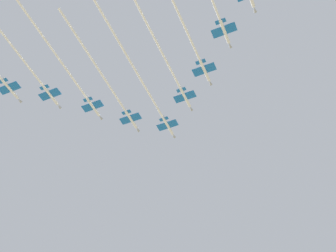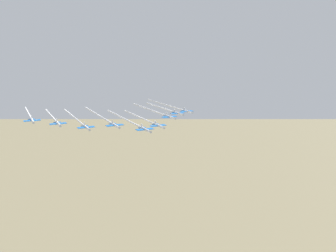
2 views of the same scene
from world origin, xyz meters
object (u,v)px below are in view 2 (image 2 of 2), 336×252
Objects in this scene: jet_center_rear at (167,110)px; jet_starboard_trail at (172,107)px; jet_port_trail at (54,118)px; jet_tail_end at (30,116)px; jet_lead at (130,122)px; jet_starboard_inner at (103,118)px; jet_port_inner at (146,120)px; jet_starboard_outer at (77,120)px; jet_port_outer at (156,112)px.

jet_starboard_trail is at bearing -125.98° from jet_center_rear.
jet_tail_end is at bearing -35.66° from jet_port_trail.
jet_port_trail is at bearing -38.60° from jet_lead.
jet_starboard_inner reaches higher than jet_port_trail.
jet_port_inner is 1.08× the size of jet_center_rear.
jet_port_inner is 42.22m from jet_starboard_outer.
jet_port_trail is 92.31m from jet_starboard_trail.
jet_port_outer is 1.10× the size of jet_port_trail.
jet_starboard_outer is 31.17m from jet_tail_end.
jet_center_rear is (13.93, 7.63, -0.81)m from jet_port_outer.
jet_starboard_inner is at bearing -10.28° from jet_port_inner.
jet_tail_end reaches higher than jet_port_trail.
jet_lead reaches higher than jet_starboard_outer.
jet_starboard_trail is at bearing -151.00° from jet_starboard_inner.
jet_port_outer is at bearing 46.16° from jet_starboard_trail.
jet_center_rear is 22.11m from jet_starboard_trail.
jet_port_trail is at bearing -9.25° from jet_port_outer.
jet_starboard_inner reaches higher than jet_port_outer.
jet_port_outer is (14.43, 12.10, 2.15)m from jet_port_inner.
jet_port_inner is 1.06× the size of jet_tail_end.
jet_lead is 34.83m from jet_starboard_outer.
jet_center_rear is 0.95× the size of jet_port_trail.
jet_starboard_trail is (68.52, 28.41, -2.44)m from jet_starboard_inner.
jet_starboard_outer is 81.56m from jet_starboard_trail.
jet_tail_end reaches higher than jet_lead.
jet_center_rear is at bearing -142.70° from jet_lead.
jet_lead is 1.24× the size of jet_center_rear.
jet_lead is 0.99× the size of jet_starboard_inner.
jet_starboard_outer is 65.20m from jet_center_rear.
jet_port_trail reaches higher than jet_starboard_trail.
jet_starboard_inner is 0.98× the size of jet_starboard_trail.
jet_center_rear reaches higher than jet_starboard_trail.
jet_port_outer is 15.90m from jet_center_rear.
jet_starboard_inner is 1.19× the size of jet_port_trail.
jet_starboard_trail is at bearing -162.66° from jet_starboard_outer.
jet_starboard_trail is at bearing -133.84° from jet_port_outer.
jet_port_trail is at bearing -25.01° from jet_port_inner.
jet_lead is at bearing 138.18° from jet_starboard_outer.
jet_port_outer is at bearing -167.06° from jet_starboard_inner.
jet_port_trail is (-35.17, 35.27, -0.03)m from jet_lead.
jet_port_trail is 1.03× the size of jet_tail_end.
jet_port_trail is 0.82× the size of jet_starboard_trail.
jet_port_outer is at bearing 35.19° from jet_center_rear.
jet_starboard_outer is at bearing -41.82° from jet_lead.
jet_center_rear is (28.36, 19.72, 1.34)m from jet_port_inner.
jet_port_inner is at bearing 41.30° from jet_center_rear.
jet_lead is 14.73m from jet_port_inner.
jet_starboard_outer is at bearing -22.79° from jet_port_inner.
jet_starboard_inner is 32.49m from jet_port_trail.
jet_starboard_outer is (-51.26, 8.55, -1.67)m from jet_port_outer.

